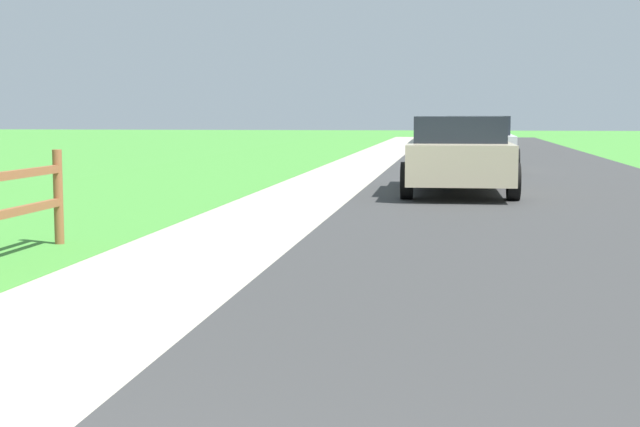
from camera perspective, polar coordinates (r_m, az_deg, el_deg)
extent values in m
plane|color=#438E35|center=(26.61, 4.32, 2.87)|extent=(120.00, 120.00, 0.00)
cube|color=#363636|center=(28.59, 11.63, 2.99)|extent=(7.00, 66.00, 0.01)
cube|color=#AFA694|center=(28.95, -1.34, 3.16)|extent=(6.00, 66.00, 0.01)
cube|color=#438E35|center=(29.24, -4.25, 3.17)|extent=(5.00, 66.00, 0.00)
cylinder|color=brown|center=(11.21, -15.87, 0.97)|extent=(0.11, 0.11, 1.12)
cube|color=#C6B793|center=(18.16, 8.55, 3.31)|extent=(1.95, 5.01, 0.71)
cube|color=#1E232B|center=(17.88, 8.59, 5.19)|extent=(1.69, 2.65, 0.48)
cylinder|color=black|center=(16.68, 11.87, 1.94)|extent=(0.23, 0.67, 0.67)
cylinder|color=black|center=(16.64, 5.39, 2.04)|extent=(0.23, 0.67, 0.67)
cylinder|color=black|center=(19.76, 11.18, 2.60)|extent=(0.23, 0.67, 0.67)
cylinder|color=black|center=(19.72, 5.71, 2.68)|extent=(0.23, 0.67, 0.67)
cube|color=white|center=(25.33, 9.71, 4.05)|extent=(1.90, 4.58, 0.70)
cube|color=#1E232B|center=(25.47, 9.73, 5.40)|extent=(1.66, 2.31, 0.50)
cylinder|color=black|center=(23.96, 11.96, 3.17)|extent=(0.23, 0.65, 0.65)
cylinder|color=black|center=(23.93, 7.52, 3.24)|extent=(0.23, 0.65, 0.65)
cylinder|color=black|center=(26.78, 11.65, 3.48)|extent=(0.23, 0.65, 0.65)
cylinder|color=black|center=(26.76, 7.67, 3.55)|extent=(0.23, 0.65, 0.65)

